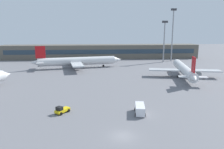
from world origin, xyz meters
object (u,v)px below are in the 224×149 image
(airplane_mid, at_px, (184,69))
(service_van_white, at_px, (140,109))
(floodlight_tower_east, at_px, (164,38))
(baggage_tug_yellow, at_px, (62,110))
(airplane_far, at_px, (78,61))
(floodlight_tower_west, at_px, (173,32))

(airplane_mid, distance_m, service_van_white, 46.10)
(service_van_white, xyz_separation_m, floodlight_tower_east, (30.14, 77.31, 12.69))
(baggage_tug_yellow, bearing_deg, airplane_far, 90.38)
(floodlight_tower_west, relative_size, floodlight_tower_east, 1.30)
(airplane_mid, xyz_separation_m, airplane_far, (-44.07, 23.64, 0.37))
(service_van_white, relative_size, floodlight_tower_west, 0.18)
(airplane_mid, xyz_separation_m, service_van_white, (-25.94, -38.05, -1.92))
(airplane_far, relative_size, service_van_white, 8.25)
(airplane_mid, bearing_deg, floodlight_tower_west, 76.50)
(floodlight_tower_west, bearing_deg, baggage_tug_yellow, -124.17)
(airplane_mid, distance_m, floodlight_tower_east, 40.93)
(baggage_tug_yellow, xyz_separation_m, floodlight_tower_west, (54.08, 79.65, 16.65))
(airplane_far, height_order, floodlight_tower_east, floodlight_tower_east)
(airplane_far, distance_m, service_van_white, 64.34)
(floodlight_tower_east, bearing_deg, airplane_mid, -96.10)
(baggage_tug_yellow, relative_size, floodlight_tower_east, 0.16)
(airplane_far, relative_size, floodlight_tower_west, 1.46)
(service_van_white, bearing_deg, baggage_tug_yellow, 174.45)
(service_van_white, relative_size, floodlight_tower_east, 0.23)
(airplane_far, bearing_deg, floodlight_tower_west, 19.87)
(airplane_mid, relative_size, floodlight_tower_east, 1.69)
(airplane_mid, bearing_deg, airplane_far, 151.80)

